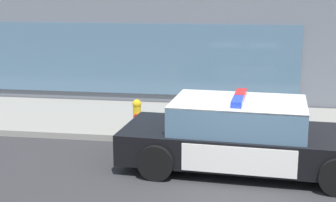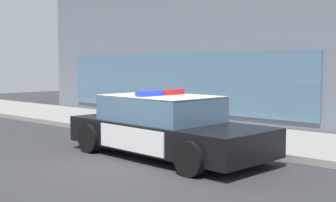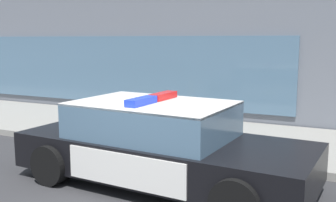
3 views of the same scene
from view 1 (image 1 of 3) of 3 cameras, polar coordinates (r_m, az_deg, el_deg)
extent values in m
plane|color=#303033|center=(8.97, 9.26, -10.39)|extent=(48.00, 48.00, 0.00)
cube|color=gray|center=(13.06, 9.26, -2.61)|extent=(48.00, 3.59, 0.15)
cube|color=slate|center=(15.12, -6.81, 4.88)|extent=(11.27, 0.08, 2.10)
cube|color=black|center=(9.95, 9.11, -4.96)|extent=(5.03, 2.26, 0.60)
cube|color=silver|center=(9.94, 18.24, -4.49)|extent=(1.79, 2.00, 0.05)
cube|color=silver|center=(10.14, -0.59, -3.48)|extent=(1.50, 1.98, 0.05)
cube|color=silver|center=(10.89, 8.95, -3.39)|extent=(2.06, 0.17, 0.51)
cube|color=silver|center=(9.03, 8.05, -6.79)|extent=(2.06, 0.17, 0.51)
cube|color=yellow|center=(10.90, 8.96, -3.37)|extent=(0.22, 0.03, 0.26)
cube|color=slate|center=(9.80, 8.08, -1.72)|extent=(2.66, 1.91, 0.60)
cube|color=silver|center=(9.74, 8.13, -0.07)|extent=(2.66, 1.91, 0.04)
cube|color=red|center=(10.06, 8.32, 0.80)|extent=(0.24, 0.67, 0.11)
cube|color=blue|center=(9.38, 7.97, -0.06)|extent=(0.24, 0.67, 0.11)
cylinder|color=black|center=(10.95, 17.94, -4.65)|extent=(0.69, 0.27, 0.68)
cylinder|color=black|center=(11.12, 1.06, -3.76)|extent=(0.69, 0.27, 0.68)
cylinder|color=black|center=(9.33, -1.39, -7.05)|extent=(0.69, 0.27, 0.68)
cylinder|color=gold|center=(12.24, -3.55, -2.91)|extent=(0.28, 0.28, 0.10)
cylinder|color=gold|center=(12.17, -3.57, -1.66)|extent=(0.19, 0.19, 0.45)
sphere|color=gold|center=(12.10, -3.59, -0.33)|extent=(0.22, 0.22, 0.22)
cylinder|color=#B21E19|center=(12.08, -3.59, 0.03)|extent=(0.06, 0.06, 0.05)
cylinder|color=#B21E19|center=(12.02, -3.72, -1.73)|extent=(0.09, 0.10, 0.09)
cylinder|color=#B21E19|center=(12.30, -3.42, -1.39)|extent=(0.09, 0.10, 0.09)
cylinder|color=#B21E19|center=(12.14, -2.87, -1.77)|extent=(0.10, 0.12, 0.12)
camera|label=2|loc=(7.26, 80.38, -9.48)|focal=48.35mm
camera|label=3|loc=(4.83, 46.15, -4.31)|focal=42.86mm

